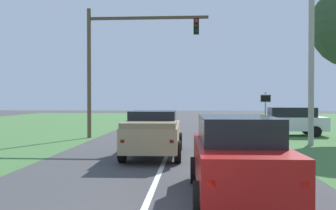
{
  "coord_description": "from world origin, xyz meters",
  "views": [
    {
      "loc": [
        0.96,
        -4.71,
        2.31
      ],
      "look_at": [
        -0.36,
        16.59,
        1.98
      ],
      "focal_mm": 38.16,
      "sensor_mm": 36.0,
      "label": 1
    }
  ],
  "objects": [
    {
      "name": "ground_plane",
      "position": [
        0.0,
        9.71,
        0.0
      ],
      "size": [
        120.0,
        120.0,
        0.0
      ],
      "primitive_type": "plane",
      "color": "#424244"
    },
    {
      "name": "red_suv_near",
      "position": [
        2.06,
        3.75,
        1.0
      ],
      "size": [
        2.19,
        4.7,
        1.91
      ],
      "color": "#9E1411",
      "rests_on": "ground_plane"
    },
    {
      "name": "pickup_truck_lead",
      "position": [
        -0.53,
        9.75,
        0.97
      ],
      "size": [
        2.33,
        5.38,
        1.85
      ],
      "color": "tan",
      "rests_on": "ground_plane"
    },
    {
      "name": "traffic_light",
      "position": [
        -3.26,
        16.42,
        5.1
      ],
      "size": [
        7.26,
        0.4,
        7.76
      ],
      "color": "brown",
      "rests_on": "ground_plane"
    },
    {
      "name": "keep_moving_sign",
      "position": [
        5.07,
        15.05,
        1.73
      ],
      "size": [
        0.6,
        0.09,
        2.72
      ],
      "color": "gray",
      "rests_on": "ground_plane"
    },
    {
      "name": "crossing_suv_far",
      "position": [
        7.29,
        18.57,
        0.94
      ],
      "size": [
        4.69,
        2.13,
        1.8
      ],
      "color": "silver",
      "rests_on": "ground_plane"
    },
    {
      "name": "utility_pole_right",
      "position": [
        7.1,
        13.82,
        4.92
      ],
      "size": [
        0.28,
        0.28,
        9.85
      ],
      "primitive_type": "cylinder",
      "color": "#9E998E",
      "rests_on": "ground_plane"
    }
  ]
}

